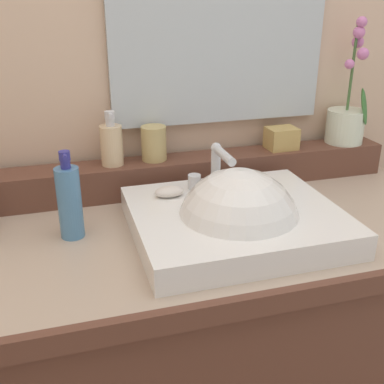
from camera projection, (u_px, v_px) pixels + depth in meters
wall_back at (128, 40)px, 1.30m from camera, size 3.01×0.20×2.42m
vanity_cabinet at (168, 368)px, 1.25m from camera, size 1.50×0.61×0.83m
back_ledge at (145, 177)px, 1.28m from camera, size 1.41×0.10×0.09m
sink_basin at (237, 226)px, 1.07m from camera, size 0.46×0.40×0.29m
soap_bar at (169, 192)px, 1.12m from camera, size 0.07×0.04×0.02m
potted_plant at (347, 116)px, 1.40m from camera, size 0.12×0.12×0.36m
soap_dispenser at (111, 144)px, 1.22m from camera, size 0.06×0.06×0.14m
tumbler_cup at (154, 143)px, 1.26m from camera, size 0.07×0.07×0.09m
trinket_box at (282, 138)px, 1.36m from camera, size 0.09×0.07×0.06m
lotion_bottle at (69, 201)px, 1.04m from camera, size 0.05×0.06×0.20m
mirror at (220, 22)px, 1.24m from camera, size 0.60×0.02×0.53m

